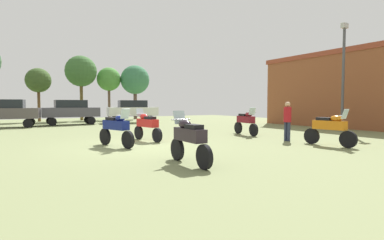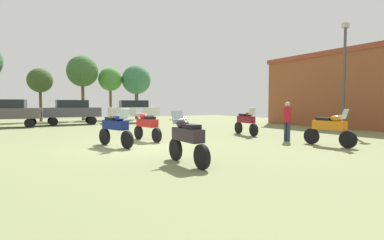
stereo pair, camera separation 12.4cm
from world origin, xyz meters
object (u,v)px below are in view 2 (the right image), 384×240
(tree_7, at_px, (110,80))
(person_1, at_px, (287,118))
(motorcycle_7, at_px, (246,121))
(car_4, at_px, (72,110))
(motorcycle_5, at_px, (147,125))
(motorcycle_4, at_px, (116,128))
(tree_1, at_px, (40,81))
(car_3, at_px, (7,111))
(motorcycle_3, at_px, (330,128))
(tree_5, at_px, (136,80))
(car_2, at_px, (134,110))
(tree_6, at_px, (82,72))
(lamp_post, at_px, (344,71))
(motorcycle_9, at_px, (187,138))

(tree_7, bearing_deg, person_1, -85.23)
(motorcycle_7, relative_size, car_4, 0.50)
(motorcycle_5, distance_m, motorcycle_7, 5.60)
(motorcycle_4, relative_size, person_1, 1.24)
(tree_1, bearing_deg, car_3, -110.22)
(car_3, distance_m, person_1, 19.20)
(motorcycle_3, relative_size, motorcycle_4, 0.98)
(motorcycle_5, relative_size, tree_7, 0.39)
(motorcycle_4, height_order, tree_5, tree_5)
(car_2, height_order, tree_1, tree_1)
(motorcycle_4, bearing_deg, motorcycle_5, -163.58)
(motorcycle_3, relative_size, tree_6, 0.33)
(lamp_post, bearing_deg, motorcycle_9, -163.55)
(tree_7, bearing_deg, car_4, -127.17)
(motorcycle_3, height_order, tree_7, tree_7)
(motorcycle_7, bearing_deg, motorcycle_5, 3.68)
(tree_5, distance_m, lamp_post, 21.39)
(motorcycle_4, relative_size, motorcycle_9, 1.04)
(car_4, distance_m, tree_6, 7.64)
(tree_6, height_order, lamp_post, tree_6)
(motorcycle_3, relative_size, tree_5, 0.37)
(motorcycle_4, relative_size, motorcycle_5, 1.01)
(tree_5, bearing_deg, motorcycle_9, -106.53)
(tree_5, height_order, tree_6, tree_6)
(tree_1, bearing_deg, motorcycle_3, -69.95)
(motorcycle_9, xyz_separation_m, tree_1, (-2.24, 24.71, 3.16))
(motorcycle_7, distance_m, tree_5, 19.55)
(motorcycle_3, distance_m, car_3, 20.97)
(lamp_post, bearing_deg, car_4, 132.16)
(motorcycle_5, relative_size, car_4, 0.51)
(motorcycle_4, bearing_deg, lamp_post, 160.84)
(tree_6, bearing_deg, tree_1, -175.90)
(motorcycle_9, relative_size, person_1, 1.20)
(motorcycle_7, relative_size, tree_5, 0.36)
(tree_7, bearing_deg, motorcycle_3, -85.07)
(motorcycle_3, relative_size, car_3, 0.48)
(motorcycle_9, bearing_deg, lamp_post, 16.25)
(motorcycle_4, xyz_separation_m, tree_6, (2.44, 20.57, 4.25))
(motorcycle_9, relative_size, car_3, 0.47)
(tree_6, xyz_separation_m, lamp_post, (11.43, -21.12, -1.32))
(motorcycle_9, bearing_deg, tree_7, 79.54)
(person_1, xyz_separation_m, tree_7, (-1.91, 22.83, 3.25))
(motorcycle_4, relative_size, car_2, 0.49)
(motorcycle_4, distance_m, motorcycle_7, 7.39)
(motorcycle_9, bearing_deg, motorcycle_3, 2.12)
(motorcycle_3, xyz_separation_m, tree_1, (-8.92, 24.44, 3.15))
(motorcycle_4, xyz_separation_m, motorcycle_7, (7.35, 0.81, -0.01))
(person_1, bearing_deg, lamp_post, 100.30)
(car_3, distance_m, car_4, 4.56)
(motorcycle_5, relative_size, lamp_post, 0.33)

